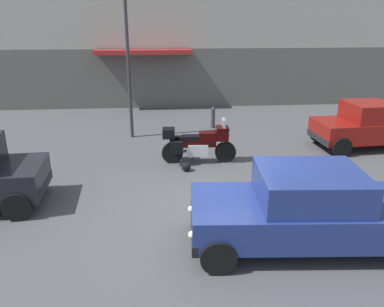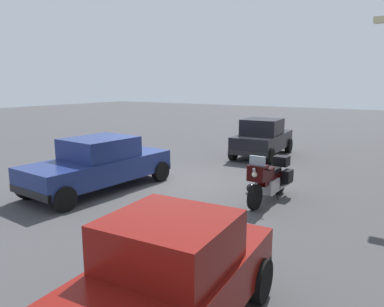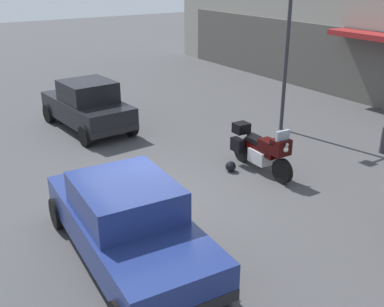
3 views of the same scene
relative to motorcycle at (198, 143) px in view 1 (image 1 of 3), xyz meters
The scene contains 7 objects.
ground_plane 3.44m from the motorcycle, 88.68° to the right, with size 80.00×80.00×0.00m, color #424244.
motorcycle is the anchor object (origin of this frame).
helmet 0.92m from the motorcycle, 120.40° to the right, with size 0.28×0.28×0.28m, color black.
car_sedan_far 4.96m from the motorcycle, 70.16° to the right, with size 4.66×2.18×1.56m.
car_compact_side 5.86m from the motorcycle, ahead, with size 3.56×1.91×1.56m.
streetlamp_curbside 4.18m from the motorcycle, 128.93° to the left, with size 0.28×0.94×4.94m.
bollard_curbside 3.95m from the motorcycle, 75.49° to the left, with size 0.16×0.16×0.84m.
Camera 1 is at (-1.15, -7.56, 4.23)m, focal length 35.88 mm.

